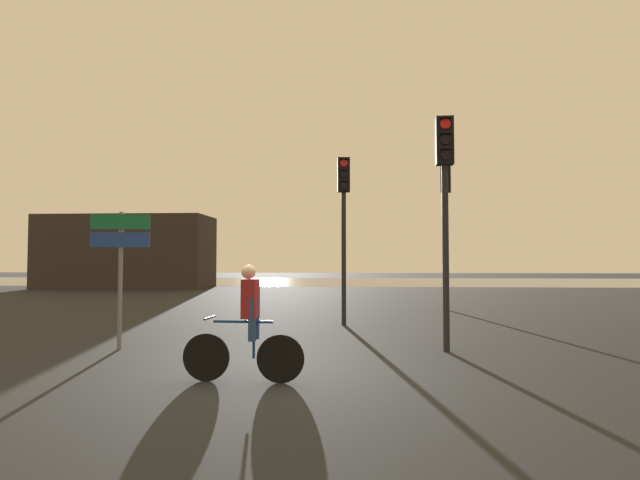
{
  "coord_description": "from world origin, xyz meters",
  "views": [
    {
      "loc": [
        1.28,
        -7.69,
        1.68
      ],
      "look_at": [
        0.5,
        5.0,
        2.2
      ],
      "focal_mm": 28.0,
      "sensor_mm": 36.0,
      "label": 1
    }
  ],
  "objects_px": {
    "distant_building": "(127,252)",
    "cyclist": "(248,322)",
    "traffic_light_near_right": "(445,188)",
    "direction_sign_post": "(120,254)",
    "traffic_light_far_right": "(446,211)",
    "traffic_light_center": "(344,208)"
  },
  "relations": [
    {
      "from": "traffic_light_near_right",
      "to": "traffic_light_far_right",
      "type": "bearing_deg",
      "value": -98.28
    },
    {
      "from": "cyclist",
      "to": "direction_sign_post",
      "type": "bearing_deg",
      "value": 54.07
    },
    {
      "from": "traffic_light_center",
      "to": "cyclist",
      "type": "xyz_separation_m",
      "value": [
        -1.25,
        -6.14,
        -2.22
      ]
    },
    {
      "from": "traffic_light_near_right",
      "to": "direction_sign_post",
      "type": "relative_size",
      "value": 1.68
    },
    {
      "from": "traffic_light_near_right",
      "to": "traffic_light_center",
      "type": "xyz_separation_m",
      "value": [
        -1.94,
        3.64,
        0.01
      ]
    },
    {
      "from": "distant_building",
      "to": "cyclist",
      "type": "height_order",
      "value": "distant_building"
    },
    {
      "from": "distant_building",
      "to": "traffic_light_center",
      "type": "distance_m",
      "value": 21.62
    },
    {
      "from": "traffic_light_near_right",
      "to": "direction_sign_post",
      "type": "bearing_deg",
      "value": 4.17
    },
    {
      "from": "distant_building",
      "to": "traffic_light_near_right",
      "type": "height_order",
      "value": "distant_building"
    },
    {
      "from": "distant_building",
      "to": "direction_sign_post",
      "type": "xyz_separation_m",
      "value": [
        9.35,
        -20.65,
        -0.4
      ]
    },
    {
      "from": "traffic_light_near_right",
      "to": "cyclist",
      "type": "distance_m",
      "value": 4.62
    },
    {
      "from": "traffic_light_near_right",
      "to": "traffic_light_far_right",
      "type": "relative_size",
      "value": 0.89
    },
    {
      "from": "traffic_light_near_right",
      "to": "cyclist",
      "type": "height_order",
      "value": "traffic_light_near_right"
    },
    {
      "from": "direction_sign_post",
      "to": "cyclist",
      "type": "bearing_deg",
      "value": 133.71
    },
    {
      "from": "traffic_light_near_right",
      "to": "direction_sign_post",
      "type": "xyz_separation_m",
      "value": [
        -6.12,
        -0.17,
        -1.24
      ]
    },
    {
      "from": "direction_sign_post",
      "to": "cyclist",
      "type": "distance_m",
      "value": 3.87
    },
    {
      "from": "traffic_light_far_right",
      "to": "traffic_light_center",
      "type": "bearing_deg",
      "value": 67.93
    },
    {
      "from": "direction_sign_post",
      "to": "distant_building",
      "type": "bearing_deg",
      "value": -73.48
    },
    {
      "from": "traffic_light_far_right",
      "to": "traffic_light_center",
      "type": "relative_size",
      "value": 1.12
    },
    {
      "from": "distant_building",
      "to": "traffic_light_near_right",
      "type": "relative_size",
      "value": 2.31
    },
    {
      "from": "distant_building",
      "to": "cyclist",
      "type": "bearing_deg",
      "value": -61.88
    },
    {
      "from": "direction_sign_post",
      "to": "cyclist",
      "type": "height_order",
      "value": "direction_sign_post"
    }
  ]
}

